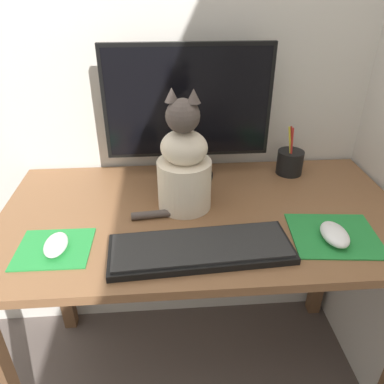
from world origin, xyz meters
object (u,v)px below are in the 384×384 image
at_px(computer_mouse_left, 56,245).
at_px(computer_mouse_right, 335,234).
at_px(pen_cup, 290,162).
at_px(cat, 184,166).
at_px(monitor, 188,109).
at_px(keyboard, 201,248).

distance_m(computer_mouse_left, computer_mouse_right, 0.71).
distance_m(computer_mouse_right, pen_cup, 0.39).
relative_size(computer_mouse_left, computer_mouse_right, 0.89).
xyz_separation_m(computer_mouse_left, cat, (0.33, 0.19, 0.11)).
xyz_separation_m(monitor, computer_mouse_right, (0.35, -0.39, -0.22)).
bearing_deg(monitor, computer_mouse_right, -48.10).
bearing_deg(monitor, cat, -97.58).
xyz_separation_m(keyboard, pen_cup, (0.35, 0.41, 0.03)).
distance_m(keyboard, pen_cup, 0.54).
height_order(monitor, computer_mouse_right, monitor).
bearing_deg(monitor, computer_mouse_left, -133.20).
bearing_deg(cat, computer_mouse_left, -135.84).
xyz_separation_m(monitor, computer_mouse_left, (-0.36, -0.38, -0.22)).
distance_m(cat, pen_cup, 0.43).
height_order(monitor, cat, monitor).
height_order(keyboard, cat, cat).
bearing_deg(monitor, pen_cup, -0.05).
xyz_separation_m(keyboard, computer_mouse_right, (0.35, 0.02, 0.01)).
bearing_deg(computer_mouse_right, cat, 151.88).
bearing_deg(keyboard, cat, 93.93).
bearing_deg(computer_mouse_right, monitor, 131.90).
xyz_separation_m(keyboard, cat, (-0.03, 0.22, 0.12)).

